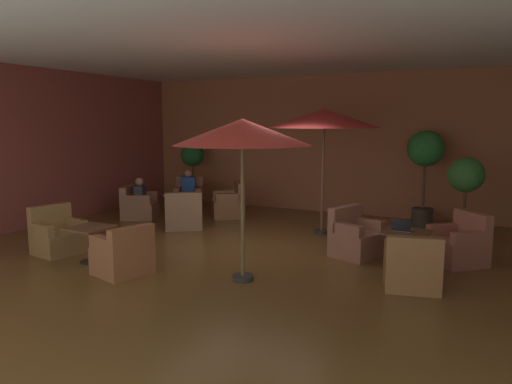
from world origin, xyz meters
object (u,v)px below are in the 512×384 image
at_px(armchair_front_right_south, 139,206).
at_px(armchair_mid_center_north, 58,236).
at_px(cafe_table_front_left, 406,241).
at_px(cafe_table_front_right, 184,199).
at_px(armchair_mid_center_east, 123,255).
at_px(armchair_front_right_east, 189,198).
at_px(potted_tree_left_corner, 193,161).
at_px(armchair_front_left_south, 355,238).
at_px(patio_umbrella_center_beige, 324,119).
at_px(iced_drink_cup, 406,228).
at_px(armchair_front_right_west, 184,215).
at_px(patron_blue_shirt, 140,191).
at_px(armchair_front_left_north, 412,267).
at_px(potted_tree_mid_right, 466,182).
at_px(open_laptop, 402,228).
at_px(potted_tree_mid_left, 425,159).
at_px(armchair_front_left_east, 459,245).
at_px(armchair_front_right_north, 230,204).
at_px(cafe_table_mid_center, 90,236).
at_px(patron_by_window, 189,184).
at_px(patio_umbrella_tall_red, 242,133).

height_order(armchair_front_right_south, armchair_mid_center_north, armchair_mid_center_north).
distance_m(cafe_table_front_left, cafe_table_front_right, 6.00).
distance_m(armchair_mid_center_north, armchair_mid_center_east, 2.02).
bearing_deg(armchair_front_right_east, potted_tree_left_corner, 115.99).
relative_size(armchair_front_left_south, patio_umbrella_center_beige, 0.38).
bearing_deg(iced_drink_cup, armchair_front_right_west, 169.93).
height_order(armchair_front_left_south, patron_blue_shirt, patron_blue_shirt).
bearing_deg(armchair_front_left_north, potted_tree_mid_right, 82.30).
distance_m(cafe_table_front_right, potted_tree_mid_right, 6.51).
relative_size(armchair_front_left_north, open_laptop, 3.08).
bearing_deg(iced_drink_cup, potted_tree_mid_left, 93.32).
xyz_separation_m(armchair_front_right_west, patio_umbrella_center_beige, (2.99, 0.90, 2.16)).
relative_size(armchair_front_left_north, armchair_front_left_east, 0.86).
distance_m(cafe_table_front_left, potted_tree_left_corner, 7.59).
bearing_deg(iced_drink_cup, armchair_mid_center_north, -162.42).
height_order(armchair_front_left_north, potted_tree_mid_left, potted_tree_mid_left).
bearing_deg(potted_tree_mid_left, cafe_table_front_right, -162.26).
xyz_separation_m(armchair_front_left_south, patio_umbrella_center_beige, (-1.12, 1.42, 2.14)).
xyz_separation_m(potted_tree_left_corner, potted_tree_mid_left, (6.41, -0.03, 0.29)).
distance_m(armchair_front_left_east, armchair_front_right_north, 5.85).
bearing_deg(cafe_table_front_left, cafe_table_front_right, 162.27).
distance_m(armchair_front_right_north, armchair_front_right_east, 1.50).
distance_m(cafe_table_mid_center, iced_drink_cup, 5.34).
bearing_deg(patron_by_window, patio_umbrella_tall_red, -48.01).
xyz_separation_m(armchair_front_left_north, patron_by_window, (-6.48, 3.79, 0.43)).
xyz_separation_m(cafe_table_mid_center, patron_by_window, (-1.31, 4.89, 0.27)).
relative_size(potted_tree_mid_left, iced_drink_cup, 20.21).
height_order(armchair_front_right_south, potted_tree_mid_left, potted_tree_mid_left).
height_order(armchair_front_right_east, patio_umbrella_center_beige, patio_umbrella_center_beige).
relative_size(armchair_front_left_south, patron_by_window, 1.50).
height_order(cafe_table_front_right, potted_tree_left_corner, potted_tree_left_corner).
relative_size(armchair_front_right_west, iced_drink_cup, 9.85).
xyz_separation_m(armchair_mid_center_north, potted_tree_mid_left, (5.71, 5.48, 1.26)).
distance_m(cafe_table_front_right, patron_by_window, 1.14).
height_order(armchair_front_left_east, armchair_front_right_south, armchair_front_left_east).
bearing_deg(potted_tree_mid_left, armchair_front_right_west, -150.74).
bearing_deg(armchair_front_right_north, armchair_front_left_north, -34.85).
height_order(armchair_front_right_east, iced_drink_cup, armchair_front_right_east).
xyz_separation_m(armchair_front_left_south, armchair_mid_center_north, (-4.99, -2.25, -0.02)).
xyz_separation_m(armchair_front_right_north, armchair_mid_center_north, (-1.14, -4.42, -0.02)).
bearing_deg(armchair_front_left_north, cafe_table_front_left, 103.93).
distance_m(armchair_front_left_east, cafe_table_mid_center, 6.32).
height_order(cafe_table_front_right, armchair_front_right_north, armchair_front_right_north).
relative_size(armchair_front_right_north, armchair_front_right_west, 0.99).
xyz_separation_m(cafe_table_front_left, armchair_front_left_south, (-0.95, 0.35, -0.14)).
bearing_deg(potted_tree_mid_right, open_laptop, -107.44).
bearing_deg(potted_tree_mid_right, patio_umbrella_tall_red, -123.52).
relative_size(cafe_table_mid_center, potted_tree_mid_left, 0.31).
bearing_deg(armchair_mid_center_east, patron_by_window, 113.81).
bearing_deg(potted_tree_mid_left, patron_by_window, -172.65).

